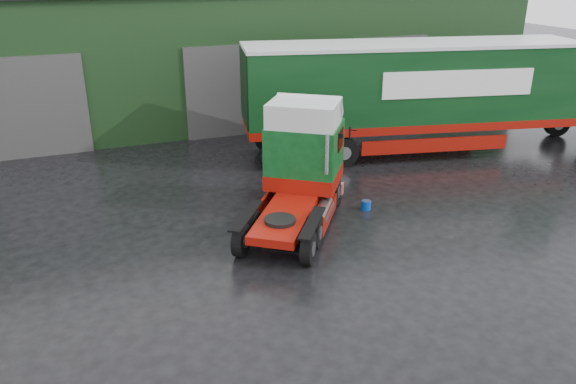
{
  "coord_description": "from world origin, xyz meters",
  "views": [
    {
      "loc": [
        -4.53,
        -9.8,
        7.4
      ],
      "look_at": [
        0.44,
        2.97,
        1.7
      ],
      "focal_mm": 35.0,
      "sensor_mm": 36.0,
      "label": 1
    }
  ],
  "objects": [
    {
      "name": "tree_back_a",
      "position": [
        -6.0,
        30.0,
        4.75
      ],
      "size": [
        4.4,
        4.4,
        9.5
      ],
      "primitive_type": null,
      "color": "black",
      "rests_on": "ground"
    },
    {
      "name": "puddle_1",
      "position": [
        2.17,
        5.92,
        0.0
      ],
      "size": [
        2.44,
        2.44,
        0.01
      ],
      "primitive_type": "cylinder",
      "color": "black",
      "rests_on": "ground"
    },
    {
      "name": "hero_tractor",
      "position": [
        1.04,
        4.17,
        1.76
      ],
      "size": [
        5.27,
        6.02,
        3.53
      ],
      "primitive_type": null,
      "rotation": [
        0.0,
        0.0,
        -0.62
      ],
      "color": "#0D461A",
      "rests_on": "ground"
    },
    {
      "name": "lorry_right",
      "position": [
        8.0,
        9.0,
        2.25
      ],
      "size": [
        17.33,
        6.45,
        4.49
      ],
      "primitive_type": null,
      "rotation": [
        0.0,
        0.0,
        -1.78
      ],
      "color": "silver",
      "rests_on": "ground"
    },
    {
      "name": "tree_back_b",
      "position": [
        10.0,
        30.0,
        3.75
      ],
      "size": [
        4.4,
        4.4,
        7.5
      ],
      "primitive_type": null,
      "color": "black",
      "rests_on": "ground"
    },
    {
      "name": "warehouse",
      "position": [
        2.0,
        20.0,
        3.16
      ],
      "size": [
        32.4,
        12.4,
        6.3
      ],
      "color": "black",
      "rests_on": "ground"
    },
    {
      "name": "wash_bucket",
      "position": [
        3.72,
        4.52,
        0.15
      ],
      "size": [
        0.32,
        0.32,
        0.29
      ],
      "primitive_type": "cylinder",
      "rotation": [
        0.0,
        0.0,
        0.03
      ],
      "color": "#07349D",
      "rests_on": "ground"
    },
    {
      "name": "ground",
      "position": [
        0.0,
        0.0,
        0.0
      ],
      "size": [
        100.0,
        100.0,
        0.0
      ],
      "primitive_type": "plane",
      "color": "black"
    }
  ]
}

